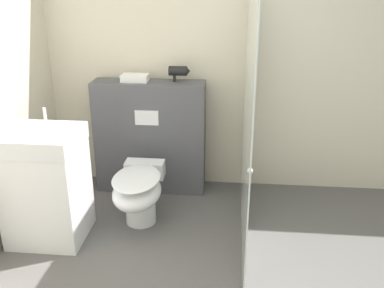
# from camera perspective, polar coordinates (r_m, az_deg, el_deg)

# --- Properties ---
(wall_back) EXTENTS (8.00, 0.06, 2.50)m
(wall_back) POSITION_cam_1_polar(r_m,az_deg,el_deg) (4.14, 0.79, 10.94)
(wall_back) COLOR beige
(wall_back) RESTS_ON ground_plane
(partition_panel) EXTENTS (1.06, 0.29, 1.09)m
(partition_panel) POSITION_cam_1_polar(r_m,az_deg,el_deg) (4.18, -5.57, 0.94)
(partition_panel) COLOR #4C4C51
(partition_panel) RESTS_ON ground_plane
(shower_glass) EXTENTS (0.04, 1.72, 1.91)m
(shower_glass) POSITION_cam_1_polar(r_m,az_deg,el_deg) (3.34, 7.35, 2.98)
(shower_glass) COLOR silver
(shower_glass) RESTS_ON ground_plane
(toilet) EXTENTS (0.40, 0.70, 0.48)m
(toilet) POSITION_cam_1_polar(r_m,az_deg,el_deg) (3.65, -7.12, -6.38)
(toilet) COLOR white
(toilet) RESTS_ON ground_plane
(sink_vanity) EXTENTS (0.59, 0.53, 1.06)m
(sink_vanity) POSITION_cam_1_polar(r_m,az_deg,el_deg) (3.59, -18.89, -5.23)
(sink_vanity) COLOR white
(sink_vanity) RESTS_ON ground_plane
(hair_drier) EXTENTS (0.20, 0.09, 0.15)m
(hair_drier) POSITION_cam_1_polar(r_m,az_deg,el_deg) (3.98, -1.76, 9.68)
(hair_drier) COLOR black
(hair_drier) RESTS_ON partition_panel
(folded_towel) EXTENTS (0.25, 0.16, 0.06)m
(folded_towel) POSITION_cam_1_polar(r_m,az_deg,el_deg) (4.05, -7.60, 8.74)
(folded_towel) COLOR white
(folded_towel) RESTS_ON partition_panel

